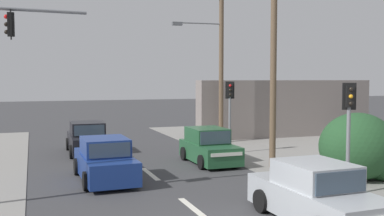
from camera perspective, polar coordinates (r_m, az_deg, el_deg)
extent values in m
cube|color=silver|center=(13.01, 0.27, -12.69)|extent=(0.20, 2.40, 0.01)
cube|color=silver|center=(17.65, -5.34, -8.33)|extent=(0.20, 2.40, 0.01)
cylinder|color=brown|center=(18.82, 10.34, 8.85)|extent=(0.26, 0.26, 10.77)
cylinder|color=brown|center=(25.81, 3.73, 6.02)|extent=(0.26, 0.26, 9.45)
cylinder|color=slate|center=(25.58, 0.96, 10.72)|extent=(2.60, 0.27, 0.09)
cube|color=#595B60|center=(25.23, -1.92, 10.65)|extent=(0.58, 0.32, 0.18)
cylinder|color=slate|center=(14.26, -20.59, 11.63)|extent=(3.60, 0.26, 0.11)
cube|color=black|center=(14.19, -22.02, 9.80)|extent=(0.21, 0.27, 0.68)
cube|color=black|center=(14.19, -22.02, 9.80)|extent=(0.06, 0.44, 0.84)
sphere|color=red|center=(14.22, -22.53, 10.67)|extent=(0.13, 0.13, 0.13)
sphere|color=black|center=(14.19, -22.51, 9.79)|extent=(0.13, 0.13, 0.13)
sphere|color=black|center=(14.17, -22.49, 8.90)|extent=(0.13, 0.13, 0.13)
cylinder|color=slate|center=(14.91, 19.19, -5.29)|extent=(0.12, 0.12, 2.80)
cube|color=black|center=(14.74, 19.33, 1.41)|extent=(0.30, 0.26, 0.68)
cube|color=black|center=(14.74, 19.33, 1.41)|extent=(0.44, 0.15, 0.84)
sphere|color=black|center=(14.63, 19.54, 2.25)|extent=(0.13, 0.13, 0.13)
sphere|color=orange|center=(14.63, 19.53, 1.39)|extent=(0.13, 0.13, 0.13)
sphere|color=black|center=(14.64, 19.51, 0.53)|extent=(0.13, 0.13, 0.13)
cylinder|color=slate|center=(22.10, 4.81, -2.23)|extent=(0.12, 0.12, 2.80)
cube|color=black|center=(21.99, 4.83, 2.29)|extent=(0.31, 0.27, 0.68)
cube|color=black|center=(21.99, 4.83, 2.29)|extent=(0.43, 0.17, 0.84)
sphere|color=red|center=(21.86, 4.88, 2.86)|extent=(0.13, 0.13, 0.13)
sphere|color=black|center=(21.87, 4.87, 2.28)|extent=(0.13, 0.13, 0.13)
sphere|color=black|center=(21.87, 4.87, 1.70)|extent=(0.13, 0.13, 0.13)
ellipsoid|color=#234C28|center=(17.41, 20.26, -4.60)|extent=(2.83, 2.54, 2.46)
ellipsoid|color=#234C28|center=(17.67, 23.06, -5.96)|extent=(1.55, 1.41, 1.60)
cube|color=gray|center=(29.12, 11.96, -0.08)|extent=(12.00, 1.00, 3.60)
cube|color=navy|center=(16.72, -11.00, -7.18)|extent=(1.79, 4.24, 0.80)
cube|color=navy|center=(16.55, -11.00, -4.80)|extent=(1.60, 1.93, 0.62)
cube|color=#384756|center=(17.50, -11.56, -4.35)|extent=(1.44, 0.09, 0.53)
cube|color=#384756|center=(15.61, -10.38, -5.31)|extent=(1.40, 0.09, 0.50)
cube|color=white|center=(18.75, -12.14, -5.46)|extent=(1.45, 0.07, 0.14)
cylinder|color=black|center=(17.91, -14.42, -7.22)|extent=(0.20, 0.64, 0.64)
cylinder|color=black|center=(18.17, -9.05, -6.99)|extent=(0.20, 0.64, 0.64)
cylinder|color=black|center=(15.38, -13.30, -9.01)|extent=(0.20, 0.64, 0.64)
cylinder|color=black|center=(15.68, -7.06, -8.69)|extent=(0.20, 0.64, 0.64)
cube|color=#A3A8AD|center=(12.11, 15.50, -11.45)|extent=(1.80, 4.24, 0.80)
cube|color=#A3A8AD|center=(11.98, 15.42, -8.11)|extent=(1.61, 1.94, 0.62)
cube|color=#384756|center=(11.24, 18.39, -8.96)|extent=(1.44, 0.09, 0.53)
cube|color=#384756|center=(12.76, 12.81, -7.35)|extent=(1.41, 0.09, 0.50)
cylinder|color=black|center=(13.67, 15.09, -10.65)|extent=(0.21, 0.64, 0.64)
cylinder|color=black|center=(12.76, 8.79, -11.59)|extent=(0.21, 0.64, 0.64)
cube|color=black|center=(22.89, -13.14, -4.28)|extent=(1.76, 4.22, 0.80)
cube|color=black|center=(22.75, -13.15, -2.52)|extent=(1.59, 1.92, 0.62)
cube|color=#384756|center=(23.71, -13.39, -2.28)|extent=(1.44, 0.08, 0.53)
cube|color=#384756|center=(21.79, -12.90, -2.79)|extent=(1.40, 0.08, 0.50)
cube|color=white|center=(24.96, -13.64, -3.21)|extent=(1.45, 0.06, 0.14)
cylinder|color=black|center=(24.14, -15.46, -4.43)|extent=(0.20, 0.64, 0.64)
cylinder|color=black|center=(24.29, -11.44, -4.32)|extent=(0.20, 0.64, 0.64)
cylinder|color=black|center=(21.57, -15.04, -5.38)|extent=(0.20, 0.64, 0.64)
cylinder|color=black|center=(21.74, -10.55, -5.25)|extent=(0.20, 0.64, 0.64)
cube|color=#235633|center=(19.65, 2.25, -5.58)|extent=(1.61, 3.60, 0.76)
cube|color=#235633|center=(19.83, 1.93, -3.45)|extent=(1.48, 1.90, 0.64)
cube|color=#384756|center=(18.94, 3.02, -3.79)|extent=(1.36, 0.06, 0.54)
cube|color=#384756|center=(20.73, 0.93, -3.14)|extent=(1.33, 0.06, 0.51)
cube|color=white|center=(17.98, 4.44, -5.91)|extent=(1.36, 0.04, 0.14)
cylinder|color=black|center=(19.00, 5.77, -6.56)|extent=(0.18, 0.60, 0.60)
cylinder|color=black|center=(18.38, 1.24, -6.89)|extent=(0.18, 0.60, 0.60)
cylinder|color=black|center=(21.01, 3.13, -5.56)|extent=(0.18, 0.60, 0.60)
cylinder|color=black|center=(20.44, -1.02, -5.81)|extent=(0.18, 0.60, 0.60)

